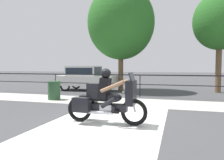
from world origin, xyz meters
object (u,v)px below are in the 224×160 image
motorcycle (105,99)px  trash_bin (54,90)px  parked_car (86,77)px  tree_behind_sign (220,22)px  tree_behind_car (121,23)px

motorcycle → trash_bin: motorcycle is taller
parked_car → tree_behind_sign: bearing=8.3°
tree_behind_car → tree_behind_sign: bearing=6.4°
tree_behind_car → parked_car: bearing=-165.1°
parked_car → trash_bin: (0.17, -4.22, -0.49)m
tree_behind_car → trash_bin: bearing=-113.4°
trash_bin → tree_behind_car: size_ratio=0.13×
motorcycle → parked_car: size_ratio=0.60×
trash_bin → tree_behind_sign: size_ratio=0.15×
motorcycle → tree_behind_car: (-1.68, 8.34, 3.77)m
motorcycle → trash_bin: (-3.77, 3.52, -0.24)m
motorcycle → tree_behind_car: 9.31m
tree_behind_sign → tree_behind_car: (-6.02, -0.67, 0.13)m
parked_car → tree_behind_car: bearing=14.5°
trash_bin → tree_behind_car: (2.09, 4.82, 4.01)m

